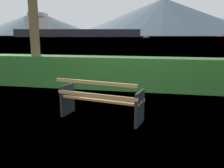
{
  "coord_description": "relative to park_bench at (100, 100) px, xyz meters",
  "views": [
    {
      "loc": [
        1.2,
        -4.73,
        1.75
      ],
      "look_at": [
        0.0,
        1.08,
        0.53
      ],
      "focal_mm": 38.67,
      "sensor_mm": 36.0,
      "label": 1
    }
  ],
  "objects": [
    {
      "name": "ground_plane",
      "position": [
        0.01,
        0.06,
        -0.43
      ],
      "size": [
        1400.0,
        1400.0,
        0.0
      ],
      "primitive_type": "plane",
      "color": "#567A38"
    },
    {
      "name": "water_surface",
      "position": [
        0.01,
        307.02,
        -0.43
      ],
      "size": [
        620.0,
        620.0,
        0.0
      ],
      "primitive_type": "plane",
      "color": "slate",
      "rests_on": "ground_plane"
    },
    {
      "name": "park_bench",
      "position": [
        0.0,
        0.0,
        0.0
      ],
      "size": [
        1.83,
        0.91,
        0.87
      ],
      "color": "tan",
      "rests_on": "ground_plane"
    },
    {
      "name": "hedge_row",
      "position": [
        0.01,
        3.01,
        0.1
      ],
      "size": [
        10.51,
        0.8,
        1.05
      ],
      "primitive_type": "cube",
      "color": "#2D6B28",
      "rests_on": "ground_plane"
    },
    {
      "name": "cargo_ship_large",
      "position": [
        -78.73,
        196.31,
        5.1
      ],
      "size": [
        106.71,
        39.23,
        19.78
      ],
      "color": "#232328",
      "rests_on": "water_surface"
    },
    {
      "name": "fishing_boat_near",
      "position": [
        -8.78,
        143.91,
        0.06
      ],
      "size": [
        4.32,
        4.13,
        1.38
      ],
      "color": "#335693",
      "rests_on": "water_surface"
    },
    {
      "name": "tender_far",
      "position": [
        54.99,
        249.37,
        0.18
      ],
      "size": [
        6.4,
        2.34,
        1.64
      ],
      "color": "#B2332D",
      "rests_on": "water_surface"
    },
    {
      "name": "distant_hills",
      "position": [
        23.38,
        566.02,
        36.32
      ],
      "size": [
        896.01,
        421.2,
        78.97
      ],
      "color": "slate",
      "rests_on": "ground_plane"
    }
  ]
}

